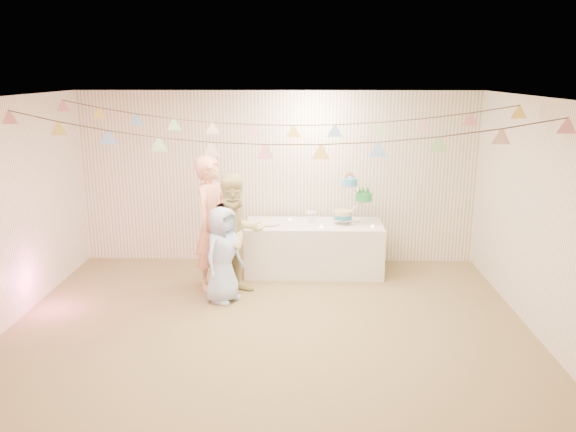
{
  "coord_description": "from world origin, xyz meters",
  "views": [
    {
      "loc": [
        0.39,
        -5.85,
        2.87
      ],
      "look_at": [
        0.2,
        0.8,
        1.15
      ],
      "focal_mm": 35.0,
      "sensor_mm": 36.0,
      "label": 1
    }
  ],
  "objects_px": {
    "cake_stand": "(353,199)",
    "table": "(314,248)",
    "person_adult_b": "(236,235)",
    "person_adult_a": "(212,224)",
    "person_child": "(223,255)"
  },
  "relations": [
    {
      "from": "person_adult_a",
      "to": "person_adult_b",
      "type": "height_order",
      "value": "person_adult_a"
    },
    {
      "from": "person_adult_a",
      "to": "person_adult_b",
      "type": "distance_m",
      "value": 0.41
    },
    {
      "from": "table",
      "to": "person_adult_a",
      "type": "relative_size",
      "value": 1.09
    },
    {
      "from": "table",
      "to": "person_adult_b",
      "type": "height_order",
      "value": "person_adult_b"
    },
    {
      "from": "cake_stand",
      "to": "person_adult_a",
      "type": "relative_size",
      "value": 0.38
    },
    {
      "from": "person_adult_a",
      "to": "person_child",
      "type": "relative_size",
      "value": 1.45
    },
    {
      "from": "cake_stand",
      "to": "table",
      "type": "bearing_deg",
      "value": -174.81
    },
    {
      "from": "person_child",
      "to": "person_adult_b",
      "type": "bearing_deg",
      "value": 2.95
    },
    {
      "from": "table",
      "to": "person_adult_a",
      "type": "height_order",
      "value": "person_adult_a"
    },
    {
      "from": "person_child",
      "to": "cake_stand",
      "type": "bearing_deg",
      "value": -23.56
    },
    {
      "from": "cake_stand",
      "to": "person_child",
      "type": "xyz_separation_m",
      "value": [
        -1.72,
        -1.15,
        -0.47
      ]
    },
    {
      "from": "table",
      "to": "person_child",
      "type": "bearing_deg",
      "value": -136.7
    },
    {
      "from": "table",
      "to": "person_adult_b",
      "type": "bearing_deg",
      "value": -140.28
    },
    {
      "from": "table",
      "to": "cake_stand",
      "type": "xyz_separation_m",
      "value": [
        0.55,
        0.05,
        0.72
      ]
    },
    {
      "from": "person_adult_b",
      "to": "person_child",
      "type": "distance_m",
      "value": 0.34
    }
  ]
}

